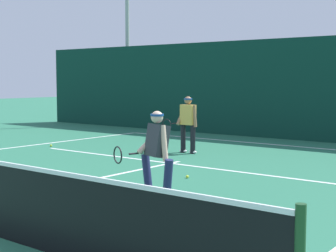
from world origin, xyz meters
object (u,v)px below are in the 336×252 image
object	(u,v)px
player_near	(156,153)
light_pole	(127,12)
player_far	(188,122)
tennis_ball_extra	(187,177)
tennis_ball	(51,146)

from	to	relation	value
player_near	light_pole	xyz separation A→B (m)	(-10.57, 10.90, 4.22)
player_near	player_far	distance (m)	5.79
player_far	tennis_ball_extra	xyz separation A→B (m)	(2.14, -2.97, -0.83)
player_near	tennis_ball	bearing A→B (deg)	-7.10
player_near	tennis_ball_extra	xyz separation A→B (m)	(-0.81, 2.01, -0.80)
player_near	player_far	bearing A→B (deg)	-39.66
light_pole	tennis_ball	bearing A→B (deg)	-64.26
light_pole	player_near	bearing A→B (deg)	-45.86
player_far	tennis_ball	bearing A→B (deg)	20.90
tennis_ball	tennis_ball_extra	distance (m)	6.41
tennis_ball_extra	player_near	bearing A→B (deg)	-67.96
player_far	tennis_ball	world-z (taller)	player_far
player_near	light_pole	bearing A→B (deg)	-26.19
player_far	tennis_ball_extra	bearing A→B (deg)	127.31
player_near	player_far	xyz separation A→B (m)	(-2.95, 4.98, 0.03)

